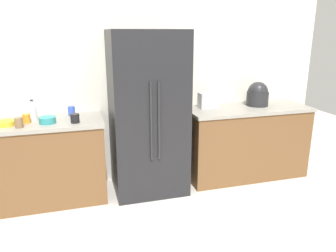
% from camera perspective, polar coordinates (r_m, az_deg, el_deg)
% --- Properties ---
extents(kitchen_back_panel, '(4.95, 0.10, 2.91)m').
position_cam_1_polar(kitchen_back_panel, '(4.07, -5.60, 10.61)').
color(kitchen_back_panel, silver).
rests_on(kitchen_back_panel, ground_plane).
extents(counter_left, '(1.23, 0.66, 0.92)m').
position_cam_1_polar(counter_left, '(3.88, -20.12, -5.76)').
color(counter_left, brown).
rests_on(counter_left, ground_plane).
extents(counter_right, '(1.58, 0.66, 0.92)m').
position_cam_1_polar(counter_right, '(4.39, 13.29, -2.63)').
color(counter_right, brown).
rests_on(counter_right, ground_plane).
extents(refrigerator, '(0.83, 0.71, 1.87)m').
position_cam_1_polar(refrigerator, '(3.76, -3.55, 2.14)').
color(refrigerator, black).
rests_on(refrigerator, ground_plane).
extents(toaster, '(0.26, 0.15, 0.19)m').
position_cam_1_polar(toaster, '(4.12, 7.17, 4.48)').
color(toaster, silver).
rests_on(toaster, counter_right).
extents(rice_cooker, '(0.28, 0.28, 0.31)m').
position_cam_1_polar(rice_cooker, '(4.37, 15.40, 5.26)').
color(rice_cooker, '#262628').
rests_on(rice_cooker, counter_right).
extents(bottle_a, '(0.08, 0.08, 0.23)m').
position_cam_1_polar(bottle_a, '(3.78, -22.54, 2.16)').
color(bottle_a, white).
rests_on(bottle_a, counter_left).
extents(cup_a, '(0.08, 0.08, 0.11)m').
position_cam_1_polar(cup_a, '(3.87, -16.51, 2.52)').
color(cup_a, blue).
rests_on(cup_a, counter_left).
extents(cup_b, '(0.08, 0.08, 0.10)m').
position_cam_1_polar(cup_b, '(3.57, -24.62, 0.53)').
color(cup_b, brown).
rests_on(cup_b, counter_left).
extents(cup_c, '(0.09, 0.09, 0.10)m').
position_cam_1_polar(cup_c, '(3.56, -15.96, 1.30)').
color(cup_c, black).
rests_on(cup_c, counter_left).
extents(cup_d, '(0.08, 0.08, 0.10)m').
position_cam_1_polar(cup_d, '(3.71, -23.51, 1.18)').
color(cup_d, orange).
rests_on(cup_d, counter_left).
extents(bowl_a, '(0.17, 0.17, 0.07)m').
position_cam_1_polar(bowl_a, '(3.64, -20.33, 0.98)').
color(bowl_a, teal).
rests_on(bowl_a, counter_left).
extents(bowl_b, '(0.18, 0.18, 0.05)m').
position_cam_1_polar(bowl_b, '(3.71, -26.44, 0.45)').
color(bowl_b, yellow).
rests_on(bowl_b, counter_left).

